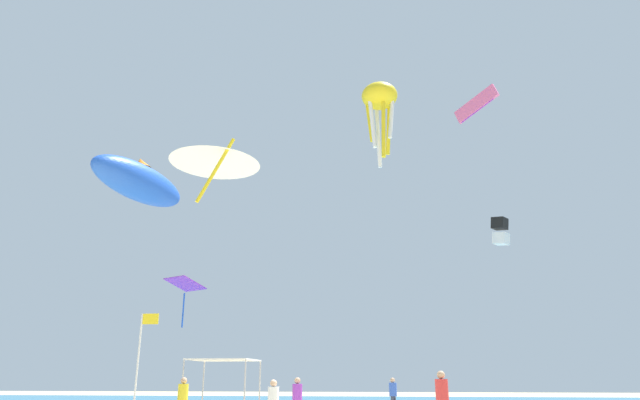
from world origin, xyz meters
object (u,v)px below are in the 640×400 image
(person_rightmost, at_px, (183,396))
(person_far_shore, at_px, (442,394))
(kite_diamond_purple, at_px, (185,286))
(kite_parafoil_pink, at_px, (476,104))
(banner_flag, at_px, (140,360))
(kite_inflatable_blue, at_px, (139,182))
(kite_octopus_yellow, at_px, (380,100))
(person_near_tent, at_px, (393,392))
(person_central, at_px, (273,400))
(person_leftmost, at_px, (297,395))
(kite_delta_white, at_px, (216,156))
(kite_box_black, at_px, (500,231))
(canopy_tent, at_px, (224,362))

(person_rightmost, height_order, person_far_shore, person_far_shore)
(person_far_shore, distance_m, kite_diamond_purple, 28.22)
(kite_parafoil_pink, xyz_separation_m, kite_diamond_purple, (-23.14, 1.47, -13.47))
(banner_flag, bearing_deg, kite_inflatable_blue, 118.70)
(banner_flag, relative_size, kite_parafoil_pink, 1.15)
(kite_octopus_yellow, bearing_deg, person_rightmost, 77.31)
(person_near_tent, xyz_separation_m, person_far_shore, (1.79, -9.72, 0.13))
(person_central, bearing_deg, kite_parafoil_pink, -49.28)
(person_far_shore, bearing_deg, person_leftmost, 103.19)
(kite_octopus_yellow, relative_size, kite_delta_white, 1.07)
(person_leftmost, height_order, banner_flag, banner_flag)
(banner_flag, height_order, kite_octopus_yellow, kite_octopus_yellow)
(person_far_shore, xyz_separation_m, banner_flag, (-9.89, -3.13, 1.11))
(kite_parafoil_pink, distance_m, kite_diamond_purple, 26.82)
(person_near_tent, relative_size, person_rightmost, 0.99)
(kite_box_black, bearing_deg, kite_diamond_purple, -41.62)
(kite_octopus_yellow, relative_size, kite_diamond_purple, 1.69)
(kite_parafoil_pink, bearing_deg, kite_box_black, -70.06)
(kite_diamond_purple, bearing_deg, canopy_tent, -32.69)
(kite_box_black, relative_size, kite_parafoil_pink, 0.76)
(kite_diamond_purple, bearing_deg, person_rightmost, -38.88)
(person_rightmost, distance_m, kite_parafoil_pink, 31.65)
(person_near_tent, height_order, kite_box_black, kite_box_black)
(person_rightmost, xyz_separation_m, kite_diamond_purple, (-7.78, 19.47, 7.54))
(canopy_tent, relative_size, kite_delta_white, 0.50)
(person_central, xyz_separation_m, kite_inflatable_blue, (-11.67, 11.91, 12.73))
(banner_flag, xyz_separation_m, kite_octopus_yellow, (7.86, 19.63, 19.25))
(kite_octopus_yellow, xyz_separation_m, kite_delta_white, (-8.26, -12.21, -9.04))
(person_leftmost, xyz_separation_m, kite_octopus_yellow, (3.57, 14.08, 20.50))
(person_leftmost, bearing_deg, canopy_tent, -36.17)
(banner_flag, bearing_deg, kite_parafoil_pink, 55.57)
(person_rightmost, xyz_separation_m, kite_parafoil_pink, (15.37, 18.00, 21.01))
(person_central, xyz_separation_m, person_far_shore, (5.83, 1.14, 0.18))
(person_central, relative_size, person_far_shore, 0.84)
(kite_octopus_yellow, xyz_separation_m, kite_inflatable_blue, (-15.47, -5.72, -7.81))
(kite_inflatable_blue, bearing_deg, banner_flag, -136.62)
(person_near_tent, distance_m, person_far_shore, 9.89)
(person_leftmost, distance_m, kite_inflatable_blue, 19.30)
(kite_box_black, xyz_separation_m, kite_delta_white, (-18.02, -22.55, -1.26))
(person_far_shore, height_order, kite_diamond_purple, kite_diamond_purple)
(kite_octopus_yellow, bearing_deg, kite_diamond_purple, -0.12)
(person_far_shore, distance_m, kite_octopus_yellow, 26.29)
(person_leftmost, xyz_separation_m, person_far_shore, (5.59, -2.42, 0.13))
(person_leftmost, distance_m, kite_delta_white, 12.52)
(banner_flag, xyz_separation_m, kite_box_black, (17.62, 29.97, 11.47))
(person_far_shore, bearing_deg, kite_delta_white, 103.91)
(kite_diamond_purple, bearing_deg, kite_parafoil_pink, 25.71)
(person_rightmost, bearing_deg, canopy_tent, 8.78)
(person_central, height_order, kite_box_black, kite_box_black)
(kite_diamond_purple, bearing_deg, person_central, -31.99)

